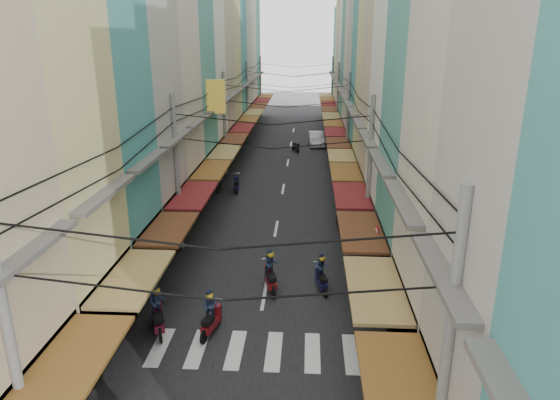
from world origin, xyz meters
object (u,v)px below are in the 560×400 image
at_px(bicycle, 402,303).
at_px(white_car, 316,146).
at_px(traffic_sign, 376,245).
at_px(market_umbrella, 420,251).

bearing_deg(bicycle, white_car, 0.12).
xyz_separation_m(white_car, traffic_sign, (2.15, -31.17, 2.42)).
bearing_deg(market_umbrella, bicycle, -153.72).
relative_size(white_car, traffic_sign, 1.51).
bearing_deg(bicycle, traffic_sign, 55.63).
distance_m(market_umbrella, traffic_sign, 1.83).
distance_m(white_car, market_umbrella, 31.81).
relative_size(white_car, bicycle, 3.47).
xyz_separation_m(white_car, bicycle, (3.31, -31.80, 0.00)).
height_order(bicycle, market_umbrella, market_umbrella).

